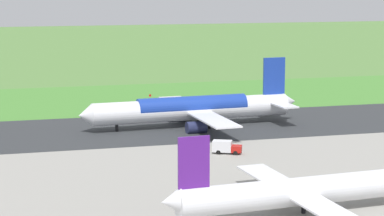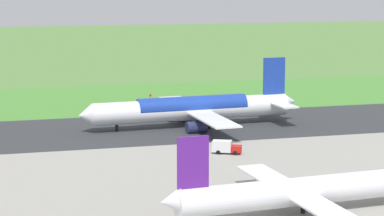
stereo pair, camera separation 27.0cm
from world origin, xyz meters
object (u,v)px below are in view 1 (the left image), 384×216
(service_truck_baggage, at_px, (226,147))
(traffic_cone_orange, at_px, (138,105))
(no_stopping_sign, at_px, (150,99))
(airliner_parked_mid, at_px, (302,191))
(airliner_main, at_px, (194,109))

(service_truck_baggage, relative_size, traffic_cone_orange, 11.28)
(no_stopping_sign, relative_size, traffic_cone_orange, 5.41)
(service_truck_baggage, height_order, traffic_cone_orange, service_truck_baggage)
(airliner_parked_mid, bearing_deg, airliner_main, -91.47)
(service_truck_baggage, bearing_deg, traffic_cone_orange, -84.12)
(airliner_main, distance_m, no_stopping_sign, 33.33)
(service_truck_baggage, distance_m, traffic_cone_orange, 61.20)
(airliner_main, height_order, airliner_parked_mid, airliner_main)
(traffic_cone_orange, bearing_deg, service_truck_baggage, 95.88)
(airliner_main, relative_size, traffic_cone_orange, 98.43)
(airliner_main, height_order, traffic_cone_orange, airliner_main)
(airliner_main, height_order, service_truck_baggage, airliner_main)
(airliner_parked_mid, bearing_deg, no_stopping_sign, -88.96)
(airliner_parked_mid, bearing_deg, traffic_cone_orange, -86.85)
(airliner_main, xyz_separation_m, service_truck_baggage, (1.07, 28.85, -2.95))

